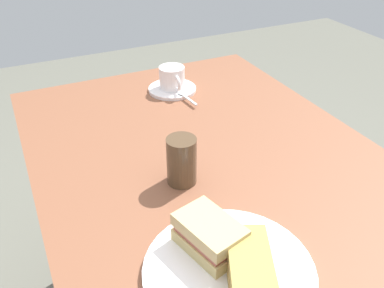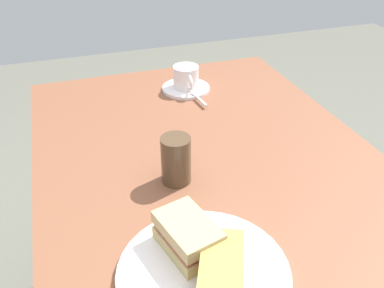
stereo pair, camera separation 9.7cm
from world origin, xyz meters
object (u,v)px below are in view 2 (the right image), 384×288
(sandwich_back, at_px, (188,236))
(coffee_cup, at_px, (186,77))
(coffee_saucer, at_px, (186,88))
(drinking_glass, at_px, (176,160))
(sandwich_plate, at_px, (203,273))
(dining_table, at_px, (226,228))
(spoon, at_px, (196,96))
(sandwich_front, at_px, (221,271))

(sandwich_back, height_order, coffee_cup, coffee_cup)
(coffee_saucer, relative_size, drinking_glass, 1.37)
(sandwich_plate, distance_m, coffee_saucer, 0.71)
(dining_table, height_order, coffee_saucer, coffee_saucer)
(sandwich_plate, relative_size, sandwich_back, 2.16)
(sandwich_plate, relative_size, spoon, 2.90)
(coffee_saucer, height_order, coffee_cup, coffee_cup)
(sandwich_front, distance_m, sandwich_back, 0.09)
(spoon, bearing_deg, coffee_saucer, 6.51)
(dining_table, distance_m, drinking_glass, 0.21)
(drinking_glass, bearing_deg, sandwich_plate, 173.08)
(spoon, xyz_separation_m, drinking_glass, (-0.35, 0.17, 0.04))
(drinking_glass, bearing_deg, coffee_saucer, -20.32)
(dining_table, bearing_deg, sandwich_back, 136.76)
(sandwich_front, xyz_separation_m, drinking_glass, (0.29, -0.01, 0.01))
(sandwich_plate, relative_size, coffee_saucer, 1.96)
(sandwich_back, relative_size, coffee_saucer, 0.91)
(spoon, height_order, drinking_glass, drinking_glass)
(dining_table, bearing_deg, sandwich_plate, 147.20)
(spoon, bearing_deg, coffee_cup, 6.76)
(sandwich_back, distance_m, spoon, 0.60)
(sandwich_front, xyz_separation_m, coffee_cup, (0.72, -0.17, 0.01))
(coffee_saucer, bearing_deg, sandwich_back, 162.58)
(coffee_cup, bearing_deg, dining_table, 173.00)
(coffee_saucer, bearing_deg, spoon, -173.49)
(sandwich_plate, distance_m, drinking_glass, 0.27)
(coffee_cup, xyz_separation_m, spoon, (-0.07, -0.01, -0.03))
(sandwich_back, bearing_deg, sandwich_plate, -170.13)
(spoon, bearing_deg, sandwich_front, 164.37)
(sandwich_front, height_order, coffee_saucer, sandwich_front)
(dining_table, xyz_separation_m, drinking_glass, (0.06, 0.10, 0.17))
(dining_table, distance_m, sandwich_front, 0.30)
(coffee_cup, height_order, drinking_glass, drinking_glass)
(sandwich_plate, bearing_deg, spoon, -17.86)
(dining_table, relative_size, drinking_glass, 12.57)
(coffee_cup, relative_size, drinking_glass, 1.00)
(sandwich_plate, xyz_separation_m, coffee_saucer, (0.69, -0.19, -0.00))
(coffee_saucer, xyz_separation_m, drinking_glass, (-0.43, 0.16, 0.05))
(sandwich_plate, height_order, sandwich_front, sandwich_front)
(sandwich_plate, bearing_deg, drinking_glass, -6.92)
(sandwich_front, height_order, drinking_glass, drinking_glass)
(sandwich_back, bearing_deg, dining_table, -43.24)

